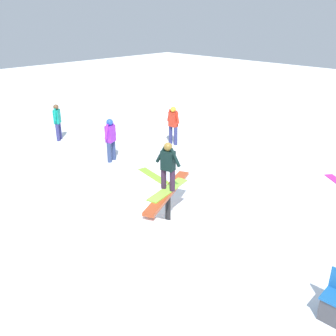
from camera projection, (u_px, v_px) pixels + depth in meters
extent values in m
plane|color=white|center=(168.00, 219.00, 9.60)|extent=(60.00, 60.00, 0.00)
cylinder|color=black|center=(168.00, 206.00, 9.45)|extent=(0.14, 0.14, 0.76)
cube|color=#A53F1E|center=(168.00, 192.00, 9.29)|extent=(2.41, 1.29, 0.08)
cube|color=white|center=(135.00, 251.00, 7.81)|extent=(2.26, 2.11, 0.64)
cube|color=#8BDB3E|center=(168.00, 190.00, 9.27)|extent=(1.51, 0.61, 0.03)
cylinder|color=#311D32|center=(172.00, 181.00, 9.10)|extent=(0.13, 0.13, 0.52)
cylinder|color=#311D32|center=(164.00, 178.00, 9.23)|extent=(0.13, 0.13, 0.52)
cube|color=black|center=(168.00, 160.00, 8.97)|extent=(0.27, 0.36, 0.49)
cylinder|color=black|center=(175.00, 158.00, 8.83)|extent=(0.15, 0.31, 0.45)
cylinder|color=black|center=(161.00, 155.00, 9.02)|extent=(0.15, 0.31, 0.45)
sphere|color=brown|center=(168.00, 147.00, 8.83)|extent=(0.21, 0.21, 0.21)
cylinder|color=navy|center=(60.00, 131.00, 15.53)|extent=(0.14, 0.14, 0.72)
cylinder|color=navy|center=(58.00, 133.00, 15.28)|extent=(0.14, 0.14, 0.72)
cube|color=#0F9782|center=(57.00, 116.00, 15.16)|extent=(0.39, 0.38, 0.56)
cylinder|color=#0F9782|center=(58.00, 112.00, 15.30)|extent=(0.20, 0.20, 0.50)
cylinder|color=#0F9782|center=(55.00, 115.00, 14.91)|extent=(0.20, 0.20, 0.50)
sphere|color=brown|center=(56.00, 107.00, 15.01)|extent=(0.22, 0.22, 0.22)
cylinder|color=navy|center=(109.00, 152.00, 13.12)|extent=(0.15, 0.15, 0.72)
cylinder|color=navy|center=(113.00, 150.00, 13.36)|extent=(0.15, 0.15, 0.72)
cube|color=purple|center=(110.00, 134.00, 12.98)|extent=(0.42, 0.34, 0.58)
cylinder|color=purple|center=(107.00, 132.00, 12.74)|extent=(0.26, 0.17, 0.53)
cylinder|color=purple|center=(114.00, 128.00, 13.12)|extent=(0.26, 0.17, 0.53)
sphere|color=blue|center=(110.00, 122.00, 12.83)|extent=(0.23, 0.23, 0.23)
cylinder|color=navy|center=(171.00, 135.00, 15.00)|extent=(0.14, 0.14, 0.73)
cylinder|color=navy|center=(176.00, 136.00, 14.83)|extent=(0.14, 0.14, 0.73)
cube|color=red|center=(173.00, 119.00, 14.66)|extent=(0.22, 0.35, 0.57)
cylinder|color=red|center=(169.00, 115.00, 14.75)|extent=(0.09, 0.20, 0.51)
cylinder|color=red|center=(177.00, 117.00, 14.47)|extent=(0.09, 0.20, 0.51)
sphere|color=yellow|center=(173.00, 109.00, 14.51)|extent=(0.22, 0.22, 0.22)
cube|color=#8EDE33|center=(153.00, 176.00, 12.11)|extent=(0.55, 1.52, 0.02)
cube|color=#3F3F44|center=(330.00, 314.00, 6.30)|extent=(0.04, 0.40, 0.44)
cube|color=#195CA3|center=(336.00, 298.00, 6.33)|extent=(0.45, 0.45, 0.04)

